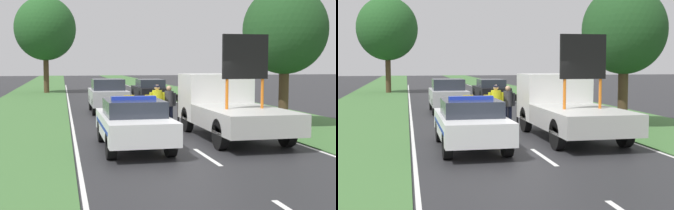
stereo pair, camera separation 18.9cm
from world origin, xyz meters
TOP-DOWN VIEW (x-y plane):
  - ground_plane at (0.00, 0.00)m, footprint 160.00×160.00m
  - lane_markings at (0.00, 11.46)m, footprint 6.71×58.81m
  - grass_verge_left at (-5.66, 20.00)m, footprint 4.52×120.00m
  - grass_verge_right at (5.66, 20.00)m, footprint 4.52×120.00m
  - police_car at (-1.70, 0.42)m, footprint 1.80×4.52m
  - work_truck at (1.70, 1.97)m, footprint 2.29×5.64m
  - road_barrier at (-0.12, 5.34)m, footprint 2.43×0.08m
  - police_officer at (-0.18, 4.48)m, footprint 0.59×0.37m
  - pedestrian_civilian at (0.34, 4.77)m, footprint 0.57×0.36m
  - traffic_cone_near_police at (-0.36, 3.61)m, footprint 0.45×0.45m
  - traffic_cone_centre_front at (-1.20, 4.97)m, footprint 0.43×0.43m
  - traffic_cone_near_truck at (-1.95, 3.98)m, footprint 0.46×0.46m
  - queued_car_sedan_silver at (-1.46, 10.57)m, footprint 1.70×4.10m
  - queued_car_sedan_black at (1.77, 16.47)m, footprint 1.78×4.44m
  - roadside_tree_near_left at (-4.93, 26.76)m, footprint 4.90×4.90m
  - roadside_tree_near_right at (4.57, 3.64)m, footprint 3.18×3.18m

SIDE VIEW (x-z plane):
  - ground_plane at x=0.00m, z-range 0.00..0.00m
  - lane_markings at x=0.00m, z-range 0.00..0.01m
  - grass_verge_left at x=-5.66m, z-range 0.00..0.03m
  - grass_verge_right at x=5.66m, z-range 0.00..0.03m
  - traffic_cone_centre_front at x=-1.20m, z-range 0.00..0.60m
  - traffic_cone_near_police at x=-0.36m, z-range 0.00..0.62m
  - traffic_cone_near_truck at x=-1.95m, z-range 0.00..0.63m
  - police_car at x=-1.70m, z-range 0.00..1.52m
  - queued_car_sedan_black at x=1.77m, z-range 0.05..1.48m
  - queued_car_sedan_silver at x=-1.46m, z-range 0.03..1.70m
  - pedestrian_civilian at x=0.34m, z-range 0.14..1.72m
  - police_officer at x=-0.18m, z-range 0.15..1.79m
  - road_barrier at x=-0.12m, z-range 0.38..1.58m
  - work_truck at x=1.70m, z-range -0.62..2.68m
  - roadside_tree_near_right at x=4.57m, z-range 0.99..6.35m
  - roadside_tree_near_left at x=-4.93m, z-range 1.31..9.13m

